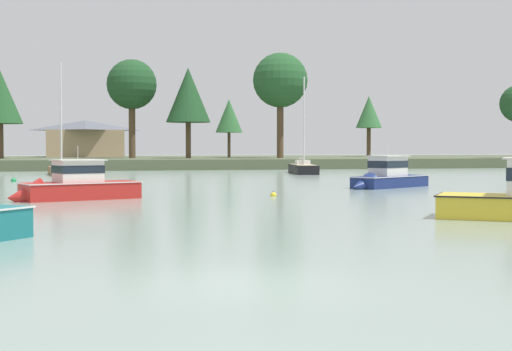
{
  "coord_description": "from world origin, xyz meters",
  "views": [
    {
      "loc": [
        -3.03,
        -13.88,
        2.6
      ],
      "look_at": [
        8.96,
        36.71,
        0.64
      ],
      "focal_mm": 52.27,
      "sensor_mm": 36.0,
      "label": 1
    }
  ],
  "objects_px": {
    "sailboat_black": "(303,171)",
    "mooring_buoy_green": "(14,181)",
    "cruiser_navy": "(384,180)",
    "mooring_buoy_yellow": "(273,195)",
    "sailboat_wood": "(62,173)",
    "cruiser_red": "(69,190)"
  },
  "relations": [
    {
      "from": "sailboat_wood",
      "to": "mooring_buoy_green",
      "type": "bearing_deg",
      "value": -104.76
    },
    {
      "from": "mooring_buoy_yellow",
      "to": "cruiser_red",
      "type": "bearing_deg",
      "value": -178.28
    },
    {
      "from": "cruiser_navy",
      "to": "cruiser_red",
      "type": "xyz_separation_m",
      "value": [
        -19.64,
        -6.72,
        -0.04
      ]
    },
    {
      "from": "sailboat_black",
      "to": "cruiser_red",
      "type": "bearing_deg",
      "value": -123.96
    },
    {
      "from": "sailboat_black",
      "to": "mooring_buoy_green",
      "type": "height_order",
      "value": "sailboat_black"
    },
    {
      "from": "cruiser_navy",
      "to": "sailboat_black",
      "type": "relative_size",
      "value": 0.69
    },
    {
      "from": "sailboat_black",
      "to": "sailboat_wood",
      "type": "bearing_deg",
      "value": 177.23
    },
    {
      "from": "sailboat_wood",
      "to": "mooring_buoy_yellow",
      "type": "distance_m",
      "value": 35.63
    },
    {
      "from": "cruiser_red",
      "to": "mooring_buoy_green",
      "type": "distance_m",
      "value": 21.86
    },
    {
      "from": "mooring_buoy_green",
      "to": "mooring_buoy_yellow",
      "type": "xyz_separation_m",
      "value": [
        14.96,
        -21.09,
        -0.02
      ]
    },
    {
      "from": "cruiser_red",
      "to": "mooring_buoy_yellow",
      "type": "height_order",
      "value": "cruiser_red"
    },
    {
      "from": "mooring_buoy_green",
      "to": "mooring_buoy_yellow",
      "type": "bearing_deg",
      "value": -54.64
    },
    {
      "from": "cruiser_navy",
      "to": "cruiser_red",
      "type": "distance_m",
      "value": 20.75
    },
    {
      "from": "cruiser_navy",
      "to": "sailboat_wood",
      "type": "bearing_deg",
      "value": 127.24
    },
    {
      "from": "cruiser_navy",
      "to": "mooring_buoy_yellow",
      "type": "relative_size",
      "value": 18.84
    },
    {
      "from": "sailboat_wood",
      "to": "mooring_buoy_yellow",
      "type": "height_order",
      "value": "sailboat_wood"
    },
    {
      "from": "sailboat_black",
      "to": "mooring_buoy_green",
      "type": "relative_size",
      "value": 21.21
    },
    {
      "from": "sailboat_black",
      "to": "mooring_buoy_yellow",
      "type": "xyz_separation_m",
      "value": [
        -11.57,
        -32.55,
        -0.17
      ]
    },
    {
      "from": "mooring_buoy_yellow",
      "to": "sailboat_wood",
      "type": "bearing_deg",
      "value": 109.09
    },
    {
      "from": "sailboat_black",
      "to": "mooring_buoy_green",
      "type": "distance_m",
      "value": 28.9
    },
    {
      "from": "cruiser_red",
      "to": "sailboat_wood",
      "type": "height_order",
      "value": "sailboat_wood"
    },
    {
      "from": "sailboat_wood",
      "to": "mooring_buoy_yellow",
      "type": "xyz_separation_m",
      "value": [
        11.65,
        -33.67,
        -0.17
      ]
    }
  ]
}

